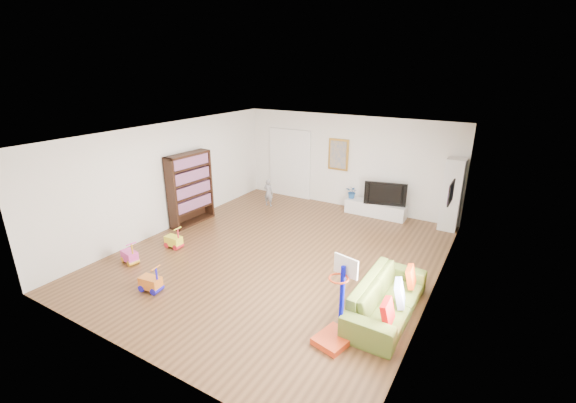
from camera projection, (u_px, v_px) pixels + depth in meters
The scene contains 25 objects.
floor at pixel (279, 255), 8.60m from camera, with size 6.50×7.50×0.00m, color brown.
ceiling at pixel (278, 134), 7.70m from camera, with size 6.50×7.50×0.00m, color white.
wall_back at pixel (347, 162), 11.19m from camera, with size 6.50×0.00×2.70m, color silver.
wall_front at pixel (129, 277), 5.11m from camera, with size 6.50×0.00×2.70m, color white.
wall_left at pixel (169, 177), 9.72m from camera, with size 0.00×7.50×2.70m, color silver.
wall_right at pixel (439, 229), 6.59m from camera, with size 0.00×7.50×2.70m, color white.
navy_accent at pixel (455, 181), 7.56m from camera, with size 0.01×3.20×1.70m, color black.
olive_wainscot at pixel (446, 244), 8.02m from camera, with size 0.01×3.20×1.00m, color brown.
doorway at pixel (290, 164), 12.17m from camera, with size 1.45×0.06×2.10m, color white.
painting_back at pixel (338, 155), 11.21m from camera, with size 0.62×0.06×0.92m, color gold.
artwork_right at pixel (451, 193), 7.86m from camera, with size 0.04×0.56×0.46m, color #7F3F8C.
media_console at pixel (375, 209), 10.81m from camera, with size 1.69×0.42×0.39m, color silver.
tall_cabinet at pixel (452, 195), 9.68m from camera, with size 0.43×0.43×1.86m, color white.
bookshelf at pixel (190, 189), 10.07m from camera, with size 0.34×1.30×1.90m, color black.
sofa at pixel (387, 298), 6.46m from camera, with size 2.15×0.84×0.63m, color #5C722A.
basketball_hoop at pixel (335, 303), 5.67m from camera, with size 0.48×0.58×1.39m, color red.
ride_on_yellow at pixel (173, 237), 8.88m from camera, with size 0.39×0.24×0.52m, color #FCF333.
ride_on_orange at pixel (150, 278), 7.16m from camera, with size 0.40×0.25×0.53m, color orange.
ride_on_pink at pixel (129, 252), 8.19m from camera, with size 0.38×0.24×0.51m, color #E23CA5.
child at pixel (268, 193), 11.50m from camera, with size 0.30×0.20×0.83m, color gray.
tv at pixel (385, 193), 10.52m from camera, with size 1.13×0.15×0.65m, color black.
vase_plant at pixel (352, 192), 11.02m from camera, with size 0.34×0.29×0.38m, color #204F8E.
pillow_left at pixel (388, 312), 5.79m from camera, with size 0.09×0.36×0.36m, color red.
pillow_center at pixel (400, 293), 6.28m from camera, with size 0.10×0.39×0.39m, color white.
pillow_right at pixel (411, 277), 6.77m from camera, with size 0.09×0.35×0.35m, color #C23409.
Camera 1 is at (4.11, -6.53, 4.00)m, focal length 24.00 mm.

